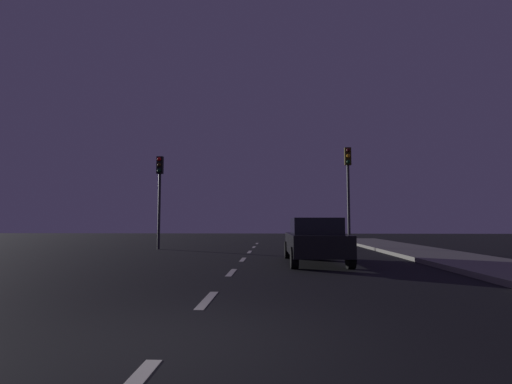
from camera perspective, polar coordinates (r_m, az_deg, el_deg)
ground_plane at (r=11.41m, az=-3.25°, el=-11.24°), size 80.00×80.00×0.00m
sidewalk_curb_right at (r=12.99m, az=32.36°, el=-9.40°), size 3.00×40.00×0.15m
lane_stripe_second at (r=7.10m, az=-7.09°, el=-15.28°), size 0.16×1.60×0.01m
lane_stripe_third at (r=10.82m, az=-3.59°, el=-11.59°), size 0.16×1.60×0.01m
lane_stripe_fourth at (r=14.58m, az=-1.92°, el=-9.77°), size 0.16×1.60×0.01m
lane_stripe_fifth at (r=18.36m, az=-0.94°, el=-8.70°), size 0.16×1.60×0.01m
lane_stripe_sixth at (r=22.15m, az=-0.30°, el=-7.99°), size 0.16×1.60×0.01m
lane_stripe_seventh at (r=25.94m, az=0.15°, el=-7.49°), size 0.16×1.60×0.01m
traffic_signal_left at (r=20.95m, az=-13.85°, el=1.16°), size 0.32×0.38×4.80m
traffic_signal_right at (r=20.45m, az=13.26°, el=1.98°), size 0.32×0.38×5.19m
car_stopped_ahead at (r=13.36m, az=8.57°, el=-6.92°), size 1.95×4.59×1.50m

